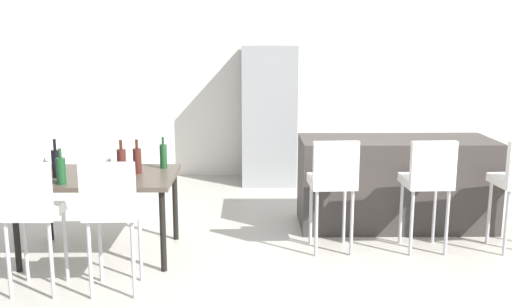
{
  "coord_description": "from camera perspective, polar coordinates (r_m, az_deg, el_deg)",
  "views": [
    {
      "loc": [
        -1.04,
        -4.85,
        1.92
      ],
      "look_at": [
        -1.0,
        0.46,
        0.85
      ],
      "focal_mm": 39.98,
      "sensor_mm": 36.0,
      "label": 1
    }
  ],
  "objects": [
    {
      "name": "wine_bottle_left",
      "position": [
        5.19,
        -11.79,
        -0.66
      ],
      "size": [
        0.07,
        0.07,
        0.31
      ],
      "color": "#471E19",
      "rests_on": "dining_table"
    },
    {
      "name": "ground_plane",
      "position": [
        5.32,
        11.0,
        -9.98
      ],
      "size": [
        10.0,
        10.0,
        0.0
      ],
      "primitive_type": "plane",
      "color": "#ADA89E"
    },
    {
      "name": "wine_bottle_corner",
      "position": [
        5.35,
        -9.25,
        -0.23
      ],
      "size": [
        0.07,
        0.07,
        0.29
      ],
      "color": "#194723",
      "rests_on": "dining_table"
    },
    {
      "name": "wine_glass_middle",
      "position": [
        5.38,
        -20.32,
        -0.66
      ],
      "size": [
        0.07,
        0.07,
        0.17
      ],
      "color": "silver",
      "rests_on": "dining_table"
    },
    {
      "name": "dining_chair_far",
      "position": [
        4.4,
        -14.23,
        -5.08
      ],
      "size": [
        0.41,
        0.41,
        1.05
      ],
      "color": "silver",
      "rests_on": "ground_plane"
    },
    {
      "name": "refrigerator",
      "position": [
        7.66,
        1.31,
        3.87
      ],
      "size": [
        0.72,
        0.68,
        1.84
      ],
      "primitive_type": "cube",
      "color": "#939699",
      "rests_on": "ground_plane"
    },
    {
      "name": "wine_glass_near",
      "position": [
        5.25,
        -14.55,
        -0.58
      ],
      "size": [
        0.07,
        0.07,
        0.17
      ],
      "color": "silver",
      "rests_on": "dining_table"
    },
    {
      "name": "dining_chair_near",
      "position": [
        4.58,
        -21.61,
        -4.89
      ],
      "size": [
        0.4,
        0.4,
        1.05
      ],
      "color": "silver",
      "rests_on": "ground_plane"
    },
    {
      "name": "dining_table",
      "position": [
        5.24,
        -15.36,
        -2.79
      ],
      "size": [
        1.34,
        0.9,
        0.74
      ],
      "color": "#4C4238",
      "rests_on": "ground_plane"
    },
    {
      "name": "wine_bottle_far",
      "position": [
        5.14,
        -13.3,
        -0.79
      ],
      "size": [
        0.08,
        0.08,
        0.32
      ],
      "color": "#471E19",
      "rests_on": "dining_table"
    },
    {
      "name": "wine_bottle_inner",
      "position": [
        4.97,
        -18.93,
        -1.6
      ],
      "size": [
        0.08,
        0.08,
        0.3
      ],
      "color": "#194723",
      "rests_on": "dining_table"
    },
    {
      "name": "wine_glass_right",
      "position": [
        5.43,
        -13.45,
        -0.14
      ],
      "size": [
        0.07,
        0.07,
        0.17
      ],
      "color": "silver",
      "rests_on": "dining_table"
    },
    {
      "name": "potted_plant",
      "position": [
        8.37,
        21.88,
        -0.28
      ],
      "size": [
        0.4,
        0.4,
        0.6
      ],
      "color": "#996B4C",
      "rests_on": "ground_plane"
    },
    {
      "name": "kitchen_island",
      "position": [
        6.09,
        13.71,
        -2.83
      ],
      "size": [
        1.96,
        0.77,
        0.92
      ],
      "primitive_type": "cube",
      "color": "#383330",
      "rests_on": "ground_plane"
    },
    {
      "name": "wine_bottle_end",
      "position": [
        5.21,
        -19.39,
        -0.9
      ],
      "size": [
        0.07,
        0.07,
        0.34
      ],
      "color": "black",
      "rests_on": "dining_table"
    },
    {
      "name": "bar_chair_left",
      "position": [
        5.15,
        7.73,
        -2.43
      ],
      "size": [
        0.42,
        0.42,
        1.05
      ],
      "color": "silver",
      "rests_on": "ground_plane"
    },
    {
      "name": "back_wall",
      "position": [
        8.11,
        6.97,
        7.97
      ],
      "size": [
        10.0,
        0.12,
        2.9
      ],
      "primitive_type": "cube",
      "color": "silver",
      "rests_on": "ground_plane"
    },
    {
      "name": "bar_chair_middle",
      "position": [
        5.34,
        16.85,
        -2.33
      ],
      "size": [
        0.41,
        0.41,
        1.05
      ],
      "color": "silver",
      "rests_on": "ground_plane"
    }
  ]
}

